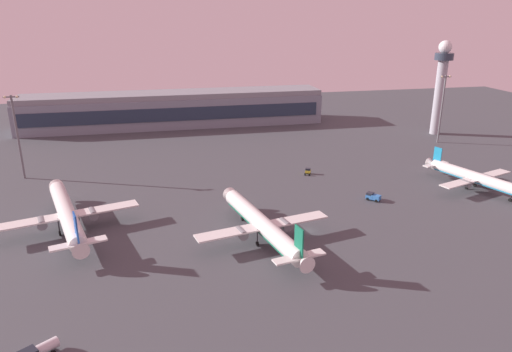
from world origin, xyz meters
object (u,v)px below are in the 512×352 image
airplane_far_stand (477,178)px  baggage_tractor (373,197)px  control_tower (441,81)px  fuel_truck (37,352)px  airplane_near_gate (263,225)px  airplane_taxiway_distant (67,214)px  apron_light_east (442,105)px  pushback_tug (308,171)px  apron_light_west (17,132)px

airplane_far_stand → baggage_tractor: (-35.58, -1.21, -2.60)m
control_tower → fuel_truck: size_ratio=6.52×
baggage_tractor → fuel_truck: (-82.72, -51.29, 0.19)m
airplane_far_stand → control_tower: bearing=-130.6°
control_tower → fuel_truck: bearing=-140.5°
airplane_near_gate → baggage_tractor: 42.28m
airplane_taxiway_distant → fuel_truck: bearing=-103.0°
apron_light_east → pushback_tug: bearing=-157.3°
airplane_near_gate → airplane_far_stand: 76.09m
airplane_far_stand → airplane_near_gate: bearing=-3.3°
airplane_near_gate → fuel_truck: size_ratio=6.86×
airplane_far_stand → airplane_taxiway_distant: airplane_taxiway_distant is taller
airplane_far_stand → apron_light_west: apron_light_west is taller
pushback_tug → control_tower: bearing=54.8°
airplane_far_stand → apron_light_east: apron_light_east is taller
airplane_near_gate → airplane_taxiway_distant: bearing=148.9°
apron_light_west → airplane_taxiway_distant: bearing=-65.4°
airplane_taxiway_distant → fuel_truck: airplane_taxiway_distant is taller
fuel_truck → control_tower: bearing=-85.8°
airplane_taxiway_distant → airplane_near_gate: bearing=-34.8°
control_tower → pushback_tug: 88.91m
baggage_tractor → fuel_truck: bearing=170.9°
airplane_taxiway_distant → fuel_truck: size_ratio=7.08×
apron_light_east → airplane_near_gate: bearing=-142.0°
apron_light_east → apron_light_west: 162.70m
fuel_truck → apron_light_east: bearing=-87.8°
control_tower → airplane_near_gate: size_ratio=0.95×
airplane_near_gate → baggage_tractor: bearing=13.8°
apron_light_east → apron_light_west: apron_light_east is taller
control_tower → apron_light_west: bearing=-171.3°
fuel_truck → apron_light_east: (139.00, 106.55, 14.74)m
control_tower → airplane_far_stand: 76.20m
control_tower → apron_light_east: (-7.24, -13.94, -7.73)m
control_tower → airplane_far_stand: (-27.94, -67.99, -20.06)m
airplane_taxiway_distant → fuel_truck: 49.22m
pushback_tug → apron_light_west: apron_light_west is taller
pushback_tug → airplane_far_stand: bearing=-3.4°
pushback_tug → apron_light_west: 97.14m
airplane_near_gate → baggage_tractor: airplane_near_gate is taller
airplane_taxiway_distant → apron_light_east: size_ratio=1.58×
airplane_far_stand → apron_light_east: bearing=-129.2°
airplane_taxiway_distant → apron_light_west: bearing=98.8°
fuel_truck → apron_light_east: 175.76m
airplane_near_gate → apron_light_west: apron_light_west is taller
apron_light_east → apron_light_west: (-162.25, -12.03, -0.22)m
baggage_tractor → airplane_far_stand: bearing=-39.0°
control_tower → apron_light_west: (-169.49, -25.97, -7.96)m
pushback_tug → apron_light_east: size_ratio=0.12×
airplane_near_gate → apron_light_east: size_ratio=1.53×
fuel_truck → pushback_tug: fuel_truck is taller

